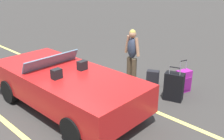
{
  "coord_description": "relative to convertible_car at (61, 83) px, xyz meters",
  "views": [
    {
      "loc": [
        -4.65,
        3.27,
        3.12
      ],
      "look_at": [
        -0.39,
        -1.2,
        0.75
      ],
      "focal_mm": 40.81,
      "sensor_mm": 36.0,
      "label": 1
    }
  ],
  "objects": [
    {
      "name": "ground_plane",
      "position": [
        -0.21,
        -0.0,
        -0.59
      ],
      "size": [
        80.0,
        80.0,
        0.0
      ],
      "primitive_type": "plane",
      "color": "#383533"
    },
    {
      "name": "convertible_car",
      "position": [
        0.0,
        0.0,
        0.0
      ],
      "size": [
        4.16,
        1.87,
        1.24
      ],
      "rotation": [
        0.0,
        0.0,
        0.01
      ],
      "color": "red",
      "rests_on": "ground_plane"
    },
    {
      "name": "suitcase_medium_bright",
      "position": [
        -1.84,
        -2.78,
        -0.28
      ],
      "size": [
        0.35,
        0.45,
        0.9
      ],
      "rotation": [
        0.0,
        0.0,
        2.85
      ],
      "color": "#991E8C",
      "rests_on": "ground_plane"
    },
    {
      "name": "lot_line_near",
      "position": [
        -0.21,
        -1.32,
        -0.59
      ],
      "size": [
        18.0,
        0.12,
        0.01
      ],
      "primitive_type": "cube",
      "color": "#EAE066",
      "rests_on": "ground_plane"
    },
    {
      "name": "suitcase_small_carryon",
      "position": [
        -1.05,
        -2.45,
        -0.34
      ],
      "size": [
        0.39,
        0.33,
        0.5
      ],
      "rotation": [
        0.0,
        0.0,
        5.15
      ],
      "color": "black",
      "rests_on": "ground_plane"
    },
    {
      "name": "lot_line_mid",
      "position": [
        -0.21,
        1.38,
        -0.59
      ],
      "size": [
        18.0,
        0.12,
        0.01
      ],
      "primitive_type": "cube",
      "color": "#EAE066",
      "rests_on": "ground_plane"
    },
    {
      "name": "traveler_person",
      "position": [
        -0.47,
        -2.18,
        0.34
      ],
      "size": [
        0.61,
        0.26,
        1.65
      ],
      "rotation": [
        0.0,
        0.0,
        1.44
      ],
      "color": "#4C3F2D",
      "rests_on": "ground_plane"
    },
    {
      "name": "suitcase_large_black",
      "position": [
        -1.9,
        -2.16,
        -0.22
      ],
      "size": [
        0.54,
        0.42,
        0.94
      ],
      "rotation": [
        0.0,
        0.0,
        5.02
      ],
      "color": "black",
      "rests_on": "ground_plane"
    }
  ]
}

